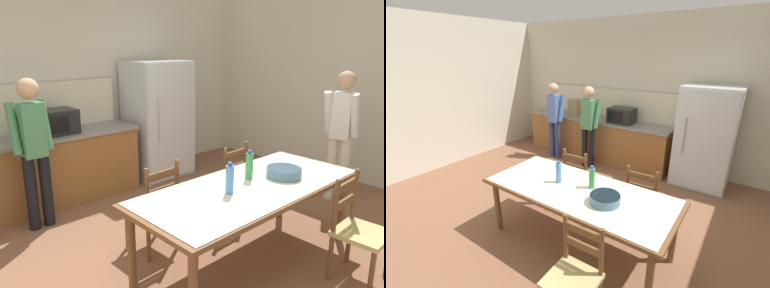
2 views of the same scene
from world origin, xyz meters
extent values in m
plane|color=brown|center=(0.00, 0.00, 0.00)|extent=(8.32, 8.32, 0.00)
cube|color=beige|center=(0.00, 2.66, 1.45)|extent=(6.52, 0.12, 2.90)
cube|color=beige|center=(3.26, 0.00, 1.45)|extent=(0.12, 5.20, 2.90)
cube|color=brown|center=(-0.92, 2.23, 0.42)|extent=(3.23, 0.62, 0.85)
cube|color=gray|center=(-0.92, 2.23, 0.87)|extent=(3.27, 0.66, 0.04)
cube|color=silver|center=(1.26, 2.20, 0.86)|extent=(0.88, 0.68, 1.72)
cube|color=silver|center=(1.26, 1.85, 0.86)|extent=(0.85, 0.02, 1.65)
cylinder|color=#A5AAB2|center=(0.99, 1.83, 0.95)|extent=(0.02, 0.02, 0.60)
cube|color=black|center=(-0.31, 2.21, 1.04)|extent=(0.50, 0.38, 0.30)
cube|color=black|center=(-0.36, 2.01, 1.04)|extent=(0.30, 0.01, 0.19)
cylinder|color=brown|center=(1.40, -0.67, 0.36)|extent=(0.07, 0.07, 0.71)
cylinder|color=brown|center=(-0.63, 0.07, 0.36)|extent=(0.07, 0.07, 0.71)
cylinder|color=brown|center=(1.40, 0.06, 0.36)|extent=(0.07, 0.07, 0.71)
cube|color=brown|center=(0.38, -0.30, 0.73)|extent=(2.23, 0.94, 0.04)
cube|color=beige|center=(0.38, -0.30, 0.76)|extent=(2.14, 0.90, 0.01)
cylinder|color=#4C8ED6|center=(0.10, -0.30, 0.88)|extent=(0.07, 0.07, 0.24)
cylinder|color=#2D51B2|center=(0.10, -0.30, 1.02)|extent=(0.04, 0.04, 0.03)
cylinder|color=green|center=(0.49, -0.18, 0.88)|extent=(0.07, 0.07, 0.24)
cylinder|color=#2D51B2|center=(0.49, -0.18, 1.02)|extent=(0.04, 0.04, 0.03)
cylinder|color=slate|center=(0.77, -0.37, 0.81)|extent=(0.32, 0.32, 0.09)
cylinder|color=slate|center=(0.77, -0.37, 0.84)|extent=(0.31, 0.31, 0.02)
cylinder|color=brown|center=(1.06, 0.67, 0.21)|extent=(0.04, 0.04, 0.41)
cylinder|color=brown|center=(0.70, 0.66, 0.21)|extent=(0.04, 0.04, 0.41)
cylinder|color=brown|center=(1.08, 0.33, 0.21)|extent=(0.04, 0.04, 0.41)
cylinder|color=brown|center=(0.72, 0.32, 0.21)|extent=(0.04, 0.04, 0.41)
cube|color=tan|center=(0.89, 0.50, 0.43)|extent=(0.44, 0.42, 0.04)
cylinder|color=brown|center=(1.08, 0.33, 0.68)|extent=(0.04, 0.04, 0.46)
cylinder|color=brown|center=(0.72, 0.32, 0.68)|extent=(0.04, 0.04, 0.46)
cube|color=brown|center=(0.90, 0.33, 0.81)|extent=(0.36, 0.04, 0.07)
cube|color=brown|center=(0.90, 0.33, 0.66)|extent=(0.36, 0.04, 0.07)
cylinder|color=brown|center=(0.06, 0.68, 0.21)|extent=(0.04, 0.04, 0.41)
cylinder|color=brown|center=(-0.30, 0.66, 0.21)|extent=(0.04, 0.04, 0.41)
cylinder|color=brown|center=(0.07, 0.34, 0.21)|extent=(0.04, 0.04, 0.41)
cylinder|color=brown|center=(-0.29, 0.32, 0.21)|extent=(0.04, 0.04, 0.41)
cube|color=tan|center=(-0.12, 0.50, 0.43)|extent=(0.43, 0.42, 0.04)
cylinder|color=brown|center=(0.07, 0.34, 0.68)|extent=(0.04, 0.04, 0.46)
cylinder|color=brown|center=(-0.29, 0.32, 0.68)|extent=(0.04, 0.04, 0.46)
cube|color=brown|center=(-0.11, 0.33, 0.81)|extent=(0.36, 0.04, 0.07)
cube|color=brown|center=(-0.11, 0.33, 0.66)|extent=(0.36, 0.04, 0.07)
cylinder|color=brown|center=(0.71, -1.27, 0.21)|extent=(0.04, 0.04, 0.41)
cylinder|color=brown|center=(0.70, -0.93, 0.21)|extent=(0.04, 0.04, 0.41)
cylinder|color=brown|center=(1.06, -0.92, 0.21)|extent=(0.04, 0.04, 0.41)
cube|color=tan|center=(0.88, -1.10, 0.43)|extent=(0.43, 0.41, 0.04)
cylinder|color=brown|center=(0.70, -0.93, 0.68)|extent=(0.04, 0.04, 0.46)
cylinder|color=brown|center=(1.06, -0.92, 0.68)|extent=(0.04, 0.04, 0.46)
cube|color=brown|center=(0.88, -0.93, 0.81)|extent=(0.36, 0.04, 0.07)
cube|color=brown|center=(0.88, -0.93, 0.66)|extent=(0.36, 0.04, 0.07)
cylinder|color=black|center=(-0.84, 1.68, 0.40)|extent=(0.12, 0.12, 0.81)
cylinder|color=black|center=(-0.68, 1.68, 0.40)|extent=(0.12, 0.12, 0.81)
cube|color=#478456|center=(-0.76, 1.68, 1.10)|extent=(0.23, 0.19, 0.57)
sphere|color=tan|center=(-0.76, 1.68, 1.52)|extent=(0.22, 0.22, 0.22)
cylinder|color=#478456|center=(-0.92, 1.75, 1.12)|extent=(0.09, 0.22, 0.55)
cylinder|color=#478456|center=(-0.60, 1.75, 1.12)|extent=(0.09, 0.22, 0.55)
cylinder|color=silver|center=(2.36, -0.20, 0.41)|extent=(0.12, 0.12, 0.82)
cylinder|color=silver|center=(2.34, -0.04, 0.41)|extent=(0.12, 0.12, 0.82)
cube|color=white|center=(2.35, -0.12, 1.11)|extent=(0.22, 0.25, 0.58)
sphere|color=tan|center=(2.35, -0.12, 1.54)|extent=(0.22, 0.22, 0.22)
cylinder|color=white|center=(2.30, -0.29, 1.13)|extent=(0.23, 0.12, 0.55)
cylinder|color=white|center=(2.26, 0.03, 1.13)|extent=(0.23, 0.12, 0.55)
camera|label=1|loc=(-2.06, -2.23, 1.96)|focal=35.00mm
camera|label=2|loc=(1.86, -2.40, 2.22)|focal=24.00mm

